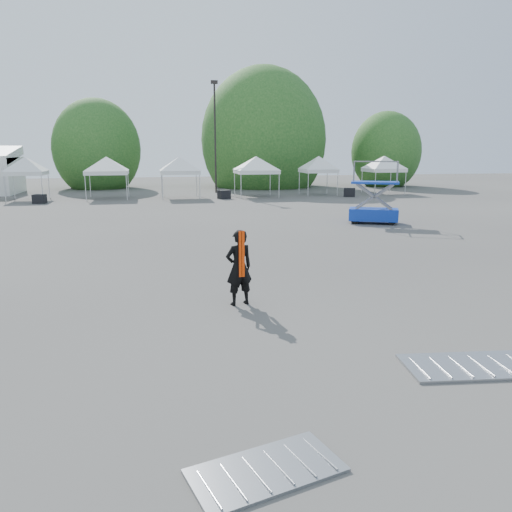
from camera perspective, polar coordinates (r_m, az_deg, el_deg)
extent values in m
plane|color=#474442|center=(14.39, -0.30, -3.59)|extent=(120.00, 120.00, 0.00)
cylinder|color=black|center=(45.95, -4.69, 13.13)|extent=(0.16, 0.16, 9.50)
cube|color=black|center=(46.30, -4.80, 19.20)|extent=(0.60, 0.25, 0.30)
cylinder|color=#382314|center=(53.90, -17.53, 8.61)|extent=(0.36, 0.36, 2.27)
ellipsoid|color=#1C4E1A|center=(53.83, -17.73, 11.59)|extent=(4.16, 4.16, 4.78)
cylinder|color=#382314|center=(53.93, 0.85, 9.45)|extent=(0.36, 0.36, 2.80)
ellipsoid|color=#1C4E1A|center=(53.88, 0.86, 13.11)|extent=(5.12, 5.12, 5.89)
cylinder|color=#382314|center=(56.38, 14.48, 8.83)|extent=(0.36, 0.36, 2.10)
ellipsoid|color=#1C4E1A|center=(56.31, 14.62, 11.45)|extent=(3.84, 3.84, 4.42)
cylinder|color=silver|center=(42.28, -26.79, 6.89)|extent=(0.06, 0.06, 2.00)
cylinder|color=silver|center=(41.68, -23.25, 7.15)|extent=(0.06, 0.06, 2.00)
cylinder|color=silver|center=(44.84, -25.94, 7.20)|extent=(0.06, 0.06, 2.00)
cylinder|color=silver|center=(44.28, -22.59, 7.44)|extent=(0.06, 0.06, 2.00)
cube|color=white|center=(43.19, -24.77, 8.60)|extent=(2.85, 2.85, 0.30)
pyramid|color=white|center=(43.15, -24.92, 10.25)|extent=(4.03, 4.03, 1.10)
cylinder|color=silver|center=(40.77, -18.91, 7.38)|extent=(0.06, 0.06, 2.00)
cylinder|color=silver|center=(40.50, -14.56, 7.62)|extent=(0.06, 0.06, 2.00)
cylinder|color=silver|center=(43.81, -18.43, 7.70)|extent=(0.06, 0.06, 2.00)
cylinder|color=silver|center=(43.56, -14.38, 7.92)|extent=(0.06, 0.06, 2.00)
cube|color=white|center=(42.07, -16.66, 9.13)|extent=(3.27, 3.27, 0.30)
pyramid|color=white|center=(42.04, -16.76, 10.83)|extent=(4.62, 4.62, 1.10)
cylinder|color=silver|center=(39.86, -10.63, 7.73)|extent=(0.06, 0.06, 2.00)
cylinder|color=silver|center=(40.02, -6.45, 7.88)|extent=(0.06, 0.06, 2.00)
cylinder|color=silver|center=(42.75, -10.73, 8.01)|extent=(0.06, 0.06, 2.00)
cylinder|color=silver|center=(42.90, -6.82, 8.15)|extent=(0.06, 0.06, 2.00)
cube|color=white|center=(41.30, -8.70, 9.45)|extent=(3.10, 3.10, 0.30)
pyramid|color=white|center=(41.26, -8.76, 11.18)|extent=(4.38, 4.38, 1.10)
cylinder|color=silver|center=(40.06, -1.73, 7.95)|extent=(0.06, 0.06, 2.00)
cylinder|color=silver|center=(40.72, 2.65, 8.01)|extent=(0.06, 0.06, 2.00)
cylinder|color=silver|center=(43.14, -2.47, 8.24)|extent=(0.06, 0.06, 2.00)
cylinder|color=silver|center=(43.76, 1.63, 8.30)|extent=(0.06, 0.06, 2.00)
cube|color=white|center=(41.83, 0.02, 9.61)|extent=(3.33, 3.33, 0.30)
pyramid|color=white|center=(41.80, 0.02, 11.33)|extent=(4.71, 4.71, 1.10)
cylinder|color=silver|center=(42.39, 5.98, 8.12)|extent=(0.06, 0.06, 2.00)
cylinder|color=silver|center=(43.25, 9.30, 8.11)|extent=(0.06, 0.06, 2.00)
cylinder|color=silver|center=(44.87, 4.97, 8.36)|extent=(0.06, 0.06, 2.00)
cylinder|color=silver|center=(45.69, 8.13, 8.35)|extent=(0.06, 0.06, 2.00)
cube|color=white|center=(43.97, 7.13, 9.64)|extent=(2.80, 2.80, 0.30)
pyramid|color=white|center=(43.94, 7.18, 11.27)|extent=(3.96, 3.96, 1.10)
cylinder|color=silver|center=(44.66, 13.47, 8.06)|extent=(0.06, 0.06, 2.00)
cylinder|color=silver|center=(45.93, 16.71, 7.98)|extent=(0.06, 0.06, 2.00)
cylinder|color=silver|center=(47.24, 12.00, 8.33)|extent=(0.06, 0.06, 2.00)
cylinder|color=silver|center=(48.44, 15.11, 8.26)|extent=(0.06, 0.06, 2.00)
cube|color=white|center=(46.49, 14.39, 9.49)|extent=(3.04, 3.04, 0.30)
pyramid|color=white|center=(46.46, 14.47, 11.03)|extent=(4.30, 4.30, 1.10)
imported|color=black|center=(12.58, -1.96, -1.34)|extent=(0.80, 0.63, 1.94)
cube|color=#FF3A05|center=(12.30, -1.82, 0.21)|extent=(0.15, 0.03, 1.16)
cube|color=#0C239C|center=(27.52, 13.27, 4.65)|extent=(2.85, 2.23, 0.64)
cube|color=#0C239C|center=(27.36, 13.45, 8.17)|extent=(2.73, 2.14, 0.11)
cylinder|color=black|center=(27.04, 11.21, 4.00)|extent=(0.41, 0.31, 0.38)
cylinder|color=black|center=(27.05, 15.26, 3.81)|extent=(0.41, 0.31, 0.38)
cylinder|color=black|center=(28.09, 11.30, 4.29)|extent=(0.41, 0.31, 0.38)
cylinder|color=black|center=(28.10, 15.20, 4.11)|extent=(0.41, 0.31, 0.38)
cube|color=#929599|center=(6.68, 1.15, -23.31)|extent=(2.06, 1.40, 0.04)
cube|color=#929599|center=(10.07, 23.16, -11.50)|extent=(2.46, 1.44, 0.05)
cube|color=black|center=(39.97, -23.51, 5.99)|extent=(0.98, 0.83, 0.67)
cube|color=black|center=(40.35, -3.68, 7.03)|extent=(1.08, 0.97, 0.69)
cube|color=black|center=(42.78, 10.63, 7.16)|extent=(1.14, 1.03, 0.72)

